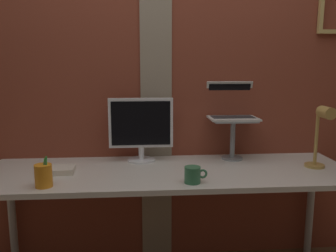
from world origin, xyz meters
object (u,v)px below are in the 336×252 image
object	(u,v)px
monitor	(141,126)
laptop	(231,107)
coffee_mug	(193,175)
desk_lamp	(322,130)
pen_cup	(44,176)

from	to	relation	value
monitor	laptop	world-z (taller)	laptop
laptop	monitor	bearing A→B (deg)	-172.77
monitor	coffee_mug	distance (m)	0.56
desk_lamp	coffee_mug	world-z (taller)	desk_lamp
desk_lamp	pen_cup	bearing A→B (deg)	-173.36
laptop	desk_lamp	xyz separation A→B (m)	(0.46, -0.34, -0.10)
laptop	pen_cup	distance (m)	1.25
monitor	desk_lamp	size ratio (longest dim) A/B	1.07
monitor	laptop	distance (m)	0.62
laptop	coffee_mug	distance (m)	0.69
pen_cup	desk_lamp	bearing A→B (deg)	6.64
pen_cup	coffee_mug	bearing A→B (deg)	0.01
monitor	desk_lamp	xyz separation A→B (m)	(1.06, -0.27, 0.01)
monitor	pen_cup	xyz separation A→B (m)	(-0.50, -0.45, -0.17)
laptop	coffee_mug	bearing A→B (deg)	-122.14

